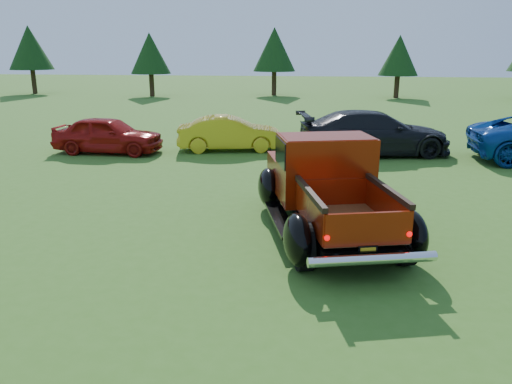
{
  "coord_description": "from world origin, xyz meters",
  "views": [
    {
      "loc": [
        0.6,
        -7.74,
        3.39
      ],
      "look_at": [
        -0.42,
        0.2,
        1.1
      ],
      "focal_mm": 35.0,
      "sensor_mm": 36.0,
      "label": 1
    }
  ],
  "objects_px": {
    "show_car_yellow": "(230,133)",
    "show_car_grey": "(374,133)",
    "tree_west": "(150,53)",
    "tree_mid_right": "(399,56)",
    "show_car_red": "(108,135)",
    "pickup_truck": "(324,184)",
    "tree_far_west": "(30,48)",
    "tree_mid_left": "(274,50)"
  },
  "relations": [
    {
      "from": "show_car_yellow",
      "to": "show_car_grey",
      "type": "distance_m",
      "value": 4.86
    },
    {
      "from": "tree_west",
      "to": "tree_mid_right",
      "type": "height_order",
      "value": "tree_west"
    },
    {
      "from": "show_car_red",
      "to": "show_car_yellow",
      "type": "distance_m",
      "value": 4.14
    },
    {
      "from": "tree_west",
      "to": "pickup_truck",
      "type": "height_order",
      "value": "tree_west"
    },
    {
      "from": "show_car_red",
      "to": "show_car_grey",
      "type": "height_order",
      "value": "show_car_grey"
    },
    {
      "from": "show_car_grey",
      "to": "show_car_yellow",
      "type": "bearing_deg",
      "value": 77.07
    },
    {
      "from": "tree_far_west",
      "to": "tree_mid_right",
      "type": "height_order",
      "value": "tree_far_west"
    },
    {
      "from": "tree_far_west",
      "to": "pickup_truck",
      "type": "distance_m",
      "value": 36.36
    },
    {
      "from": "pickup_truck",
      "to": "show_car_yellow",
      "type": "relative_size",
      "value": 1.44
    },
    {
      "from": "tree_mid_right",
      "to": "show_car_red",
      "type": "height_order",
      "value": "tree_mid_right"
    },
    {
      "from": "tree_mid_left",
      "to": "show_car_yellow",
      "type": "distance_m",
      "value": 22.03
    },
    {
      "from": "show_car_red",
      "to": "tree_mid_right",
      "type": "bearing_deg",
      "value": -28.43
    },
    {
      "from": "tree_west",
      "to": "tree_mid_right",
      "type": "bearing_deg",
      "value": 3.18
    },
    {
      "from": "tree_west",
      "to": "tree_mid_left",
      "type": "relative_size",
      "value": 0.92
    },
    {
      "from": "tree_mid_left",
      "to": "show_car_yellow",
      "type": "height_order",
      "value": "tree_mid_left"
    },
    {
      "from": "tree_far_west",
      "to": "pickup_truck",
      "type": "relative_size",
      "value": 1.0
    },
    {
      "from": "tree_far_west",
      "to": "show_car_grey",
      "type": "xyz_separation_m",
      "value": [
        24.38,
        -20.94,
        -2.79
      ]
    },
    {
      "from": "pickup_truck",
      "to": "show_car_yellow",
      "type": "xyz_separation_m",
      "value": [
        -3.2,
        7.41,
        -0.27
      ]
    },
    {
      "from": "tree_mid_left",
      "to": "pickup_truck",
      "type": "relative_size",
      "value": 0.96
    },
    {
      "from": "tree_far_west",
      "to": "show_car_grey",
      "type": "bearing_deg",
      "value": -40.66
    },
    {
      "from": "tree_mid_right",
      "to": "show_car_yellow",
      "type": "relative_size",
      "value": 1.22
    },
    {
      "from": "tree_far_west",
      "to": "tree_mid_right",
      "type": "xyz_separation_m",
      "value": [
        28.0,
        -0.0,
        -0.55
      ]
    },
    {
      "from": "tree_far_west",
      "to": "tree_mid_left",
      "type": "distance_m",
      "value": 19.03
    },
    {
      "from": "tree_west",
      "to": "pickup_truck",
      "type": "xyz_separation_m",
      "value": [
        12.72,
        -27.26,
        -2.25
      ]
    },
    {
      "from": "tree_far_west",
      "to": "show_car_yellow",
      "type": "height_order",
      "value": "tree_far_west"
    },
    {
      "from": "tree_west",
      "to": "tree_mid_right",
      "type": "distance_m",
      "value": 18.03
    },
    {
      "from": "pickup_truck",
      "to": "show_car_yellow",
      "type": "distance_m",
      "value": 8.08
    },
    {
      "from": "tree_west",
      "to": "show_car_red",
      "type": "height_order",
      "value": "tree_west"
    },
    {
      "from": "pickup_truck",
      "to": "tree_mid_right",
      "type": "bearing_deg",
      "value": 64.96
    },
    {
      "from": "show_car_red",
      "to": "show_car_grey",
      "type": "bearing_deg",
      "value": -83.11
    },
    {
      "from": "pickup_truck",
      "to": "show_car_yellow",
      "type": "height_order",
      "value": "pickup_truck"
    },
    {
      "from": "tree_west",
      "to": "pickup_truck",
      "type": "distance_m",
      "value": 30.17
    },
    {
      "from": "tree_west",
      "to": "show_car_yellow",
      "type": "distance_m",
      "value": 22.16
    },
    {
      "from": "tree_far_west",
      "to": "show_car_red",
      "type": "relative_size",
      "value": 1.43
    },
    {
      "from": "tree_west",
      "to": "show_car_red",
      "type": "relative_size",
      "value": 1.26
    },
    {
      "from": "show_car_grey",
      "to": "pickup_truck",
      "type": "bearing_deg",
      "value": 155.43
    },
    {
      "from": "show_car_yellow",
      "to": "show_car_red",
      "type": "bearing_deg",
      "value": 92.16
    },
    {
      "from": "tree_mid_right",
      "to": "show_car_yellow",
      "type": "xyz_separation_m",
      "value": [
        -8.47,
        -20.85,
        -2.38
      ]
    },
    {
      "from": "tree_mid_left",
      "to": "pickup_truck",
      "type": "distance_m",
      "value": 29.6
    },
    {
      "from": "tree_mid_right",
      "to": "show_car_yellow",
      "type": "height_order",
      "value": "tree_mid_right"
    },
    {
      "from": "tree_far_west",
      "to": "tree_west",
      "type": "xyz_separation_m",
      "value": [
        10.0,
        -1.0,
        -0.41
      ]
    },
    {
      "from": "tree_west",
      "to": "show_car_yellow",
      "type": "bearing_deg",
      "value": -64.36
    }
  ]
}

